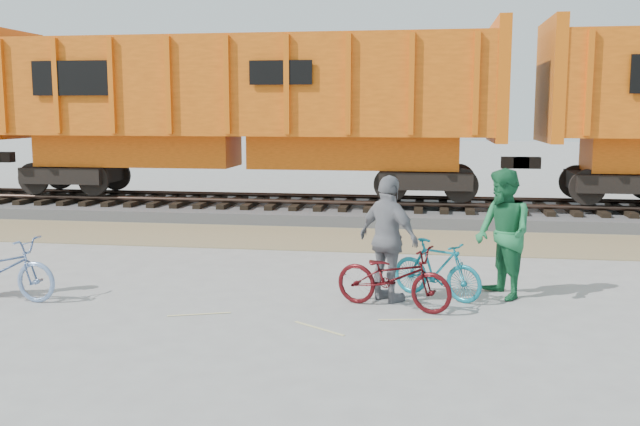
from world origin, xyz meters
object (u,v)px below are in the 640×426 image
at_px(person_man, 503,234).
at_px(person_woman, 389,239).
at_px(hopper_car_center, 243,107).
at_px(bicycle_maroon, 393,277).
at_px(bicycle_blue, 1,268).
at_px(bicycle_teal, 437,269).

relative_size(person_man, person_woman, 1.04).
distance_m(hopper_car_center, bicycle_maroon, 10.48).
distance_m(bicycle_maroon, person_woman, 0.64).
bearing_deg(bicycle_maroon, bicycle_blue, 113.99).
xyz_separation_m(bicycle_blue, person_woman, (5.89, 0.84, 0.48)).
xyz_separation_m(bicycle_blue, person_man, (7.63, 1.31, 0.52)).
bearing_deg(hopper_car_center, bicycle_teal, -57.72).
bearing_deg(person_woman, bicycle_blue, 47.81).
bearing_deg(person_woman, bicycle_teal, -119.78).
bearing_deg(hopper_car_center, person_woman, -62.23).
distance_m(bicycle_blue, person_man, 7.76).
relative_size(bicycle_teal, bicycle_maroon, 0.85).
bearing_deg(person_man, bicycle_teal, -103.36).
xyz_separation_m(hopper_car_center, bicycle_blue, (-1.34, -9.48, -2.51)).
height_order(bicycle_teal, person_man, person_man).
xyz_separation_m(bicycle_maroon, person_man, (1.64, 0.87, 0.54)).
height_order(bicycle_maroon, person_woman, person_woman).
bearing_deg(hopper_car_center, bicycle_maroon, -62.78).
relative_size(hopper_car_center, person_man, 6.94).
distance_m(bicycle_blue, bicycle_teal, 6.72).
distance_m(hopper_car_center, person_woman, 9.98).
distance_m(hopper_car_center, bicycle_blue, 9.90).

